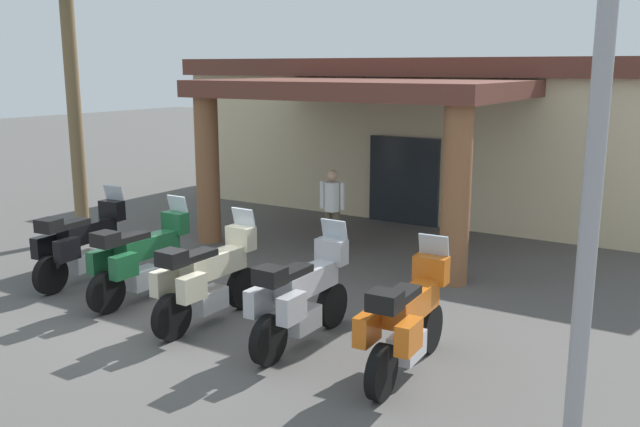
% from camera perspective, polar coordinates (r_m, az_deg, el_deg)
% --- Properties ---
extents(ground_plane, '(80.00, 80.00, 0.00)m').
position_cam_1_polar(ground_plane, '(10.92, -11.67, -8.23)').
color(ground_plane, '#514F4C').
extents(motel_building, '(13.98, 10.30, 3.95)m').
position_cam_1_polar(motel_building, '(19.00, 10.45, 6.72)').
color(motel_building, beige).
rests_on(motel_building, ground_plane).
extents(motorcycle_black, '(0.79, 2.21, 1.61)m').
position_cam_1_polar(motorcycle_black, '(12.80, -19.12, -2.37)').
color(motorcycle_black, black).
rests_on(motorcycle_black, ground_plane).
extents(motorcycle_green, '(0.70, 2.21, 1.61)m').
position_cam_1_polar(motorcycle_green, '(11.53, -14.57, -3.64)').
color(motorcycle_green, black).
rests_on(motorcycle_green, ground_plane).
extents(motorcycle_cream, '(0.70, 2.21, 1.61)m').
position_cam_1_polar(motorcycle_cream, '(10.28, -9.31, -5.33)').
color(motorcycle_cream, black).
rests_on(motorcycle_cream, ground_plane).
extents(motorcycle_silver, '(0.71, 2.21, 1.61)m').
position_cam_1_polar(motorcycle_silver, '(9.38, -1.57, -6.88)').
color(motorcycle_silver, black).
rests_on(motorcycle_silver, ground_plane).
extents(motorcycle_orange, '(0.73, 2.21, 1.61)m').
position_cam_1_polar(motorcycle_orange, '(8.58, 7.25, -8.84)').
color(motorcycle_orange, black).
rests_on(motorcycle_orange, ground_plane).
extents(pedestrian, '(0.52, 0.32, 1.70)m').
position_cam_1_polar(pedestrian, '(14.08, 1.02, 0.77)').
color(pedestrian, brown).
rests_on(pedestrian, ground_plane).
extents(palm_tree_roadside, '(2.36, 2.51, 6.40)m').
position_cam_1_polar(palm_tree_roadside, '(15.74, -20.37, 15.21)').
color(palm_tree_roadside, brown).
rests_on(palm_tree_roadside, ground_plane).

